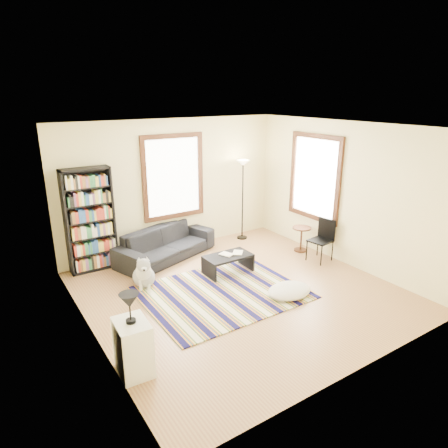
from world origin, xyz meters
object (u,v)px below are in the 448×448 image
floor_cushion (289,291)px  folding_chair (320,241)px  floor_lamp (243,200)px  sofa (166,244)px  white_cabinet (133,347)px  coffee_table (228,264)px  dog (143,271)px  bookshelf (90,220)px  side_table (301,239)px

floor_cushion → folding_chair: 1.76m
floor_cushion → floor_lamp: size_ratio=0.43×
sofa → white_cabinet: size_ratio=3.11×
coffee_table → dog: 1.61m
floor_lamp → folding_chair: floor_lamp is taller
bookshelf → folding_chair: 4.55m
sofa → folding_chair: bearing=-54.3°
coffee_table → dog: dog is taller
sofa → bookshelf: 1.59m
side_table → white_cabinet: white_cabinet is taller
sofa → side_table: 2.91m
coffee_table → dog: size_ratio=1.49×
side_table → dog: bearing=175.3°
coffee_table → side_table: (1.95, 0.07, 0.09)m
bookshelf → white_cabinet: bookshelf is taller
white_cabinet → side_table: bearing=25.8°
floor_cushion → white_cabinet: size_ratio=1.13×
floor_cushion → folding_chair: folding_chair is taller
floor_lamp → sofa: bearing=-177.2°
bookshelf → white_cabinet: (-0.46, -3.32, -0.65)m
sofa → bookshelf: size_ratio=1.09×
dog → coffee_table: bearing=5.8°
bookshelf → coffee_table: bookshelf is taller
bookshelf → white_cabinet: bearing=-97.8°
floor_lamp → side_table: floor_lamp is taller
dog → side_table: bearing=13.9°
floor_cushion → white_cabinet: bearing=-171.9°
sofa → folding_chair: folding_chair is taller
floor_cushion → floor_lamp: floor_lamp is taller
sofa → floor_cushion: (1.05, -2.64, -0.22)m
sofa → floor_lamp: 2.11m
side_table → folding_chair: bearing=-94.8°
white_cabinet → folding_chair: bearing=19.1°
coffee_table → white_cabinet: bearing=-145.6°
coffee_table → folding_chair: 1.99m
sofa → dog: bearing=-151.7°
sofa → dog: (-0.88, -0.95, -0.02)m
bookshelf → white_cabinet: size_ratio=2.86×
folding_chair → white_cabinet: size_ratio=1.23×
coffee_table → white_cabinet: (-2.55, -1.75, 0.17)m
bookshelf → coffee_table: (2.09, -1.58, -0.82)m
bookshelf → dog: bearing=-66.4°
floor_cushion → side_table: side_table is taller
side_table → floor_lamp: bearing=114.7°
bookshelf → side_table: bookshelf is taller
coffee_table → white_cabinet: white_cabinet is taller
sofa → floor_lamp: bearing=-16.1°
side_table → dog: 3.52m
floor_cushion → dog: (-1.93, 1.69, 0.20)m
bookshelf → side_table: 4.38m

